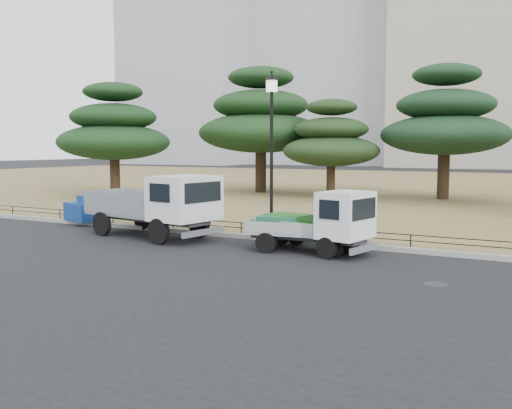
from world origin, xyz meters
The scene contains 14 objects.
ground centered at (0.00, 0.00, 0.00)m, with size 220.00×220.00×0.00m, color black.
lawn centered at (0.00, 30.60, 0.07)m, with size 120.00×56.00×0.15m, color olive.
curb centered at (0.00, 2.60, 0.08)m, with size 120.00×0.25×0.16m, color gray.
truck_large centered at (-3.61, 1.30, 1.25)m, with size 5.42×2.85×2.25m.
truck_kei_front centered at (2.58, 1.32, 0.95)m, with size 3.86×2.22×1.92m.
truck_kei_rear centered at (2.42, 1.38, 0.93)m, with size 3.72×1.96×1.86m.
street_lamp centered at (0.13, 2.90, 3.92)m, with size 0.50×0.50×5.57m.
pipe_fence centered at (0.00, 2.75, 0.44)m, with size 38.00×0.04×0.40m.
tarp_pile centered at (-8.53, 2.78, 0.58)m, with size 1.89×1.61×1.07m.
manhole centered at (6.50, -1.20, 0.01)m, with size 0.60×0.60×0.01m, color #2D2D30.
pine_west_far centered at (-15.85, 12.73, 4.24)m, with size 7.01×7.01×7.08m.
pine_west_near centered at (-9.15, 19.77, 5.02)m, with size 8.45×8.45×8.45m.
pine_center_left centered at (-3.34, 17.86, 3.58)m, with size 5.85×5.85×5.94m.
pine_center_right centered at (2.84, 20.21, 4.72)m, with size 7.44×7.44×7.90m.
Camera 1 is at (8.97, -14.76, 3.21)m, focal length 40.00 mm.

